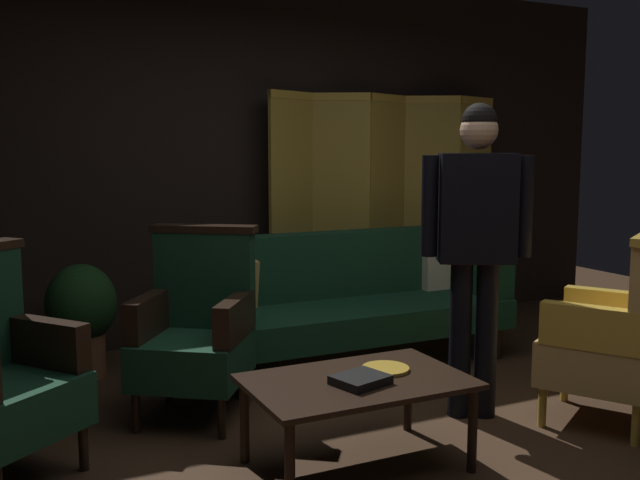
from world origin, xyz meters
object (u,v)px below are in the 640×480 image
at_px(potted_plant, 82,313).
at_px(armchair_gilt_accent, 614,335).
at_px(armchair_wing_left, 196,328).
at_px(standing_figure, 476,231).
at_px(velvet_couch, 351,296).
at_px(coffee_table, 357,389).
at_px(book_black_cloth, 360,380).
at_px(folding_screen, 387,208).
at_px(brass_tray, 385,369).

bearing_deg(potted_plant, armchair_gilt_accent, -40.21).
height_order(armchair_wing_left, potted_plant, armchair_wing_left).
height_order(armchair_wing_left, standing_figure, standing_figure).
height_order(velvet_couch, standing_figure, standing_figure).
xyz_separation_m(coffee_table, standing_figure, (0.88, 0.29, 0.65)).
height_order(armchair_gilt_accent, book_black_cloth, armchair_gilt_accent).
relative_size(folding_screen, armchair_wing_left, 2.03).
height_order(armchair_wing_left, book_black_cloth, armchair_wing_left).
xyz_separation_m(coffee_table, book_black_cloth, (-0.02, -0.07, 0.07)).
xyz_separation_m(standing_figure, book_black_cloth, (-0.90, -0.36, -0.59)).
distance_m(velvet_couch, book_black_cloth, 1.75).
distance_m(coffee_table, armchair_gilt_accent, 1.48).
relative_size(velvet_couch, coffee_table, 2.12).
bearing_deg(brass_tray, armchair_gilt_accent, -8.27).
distance_m(book_black_cloth, brass_tray, 0.24).
bearing_deg(brass_tray, standing_figure, 18.75).
bearing_deg(book_black_cloth, armchair_wing_left, 114.40).
distance_m(standing_figure, potted_plant, 2.54).
height_order(coffee_table, book_black_cloth, book_black_cloth).
height_order(velvet_couch, book_black_cloth, velvet_couch).
distance_m(folding_screen, brass_tray, 2.61).
relative_size(coffee_table, armchair_wing_left, 0.96).
distance_m(velvet_couch, armchair_gilt_accent, 1.78).
bearing_deg(standing_figure, coffee_table, -161.73).
xyz_separation_m(folding_screen, armchair_gilt_accent, (-0.02, -2.37, -0.50)).
relative_size(armchair_gilt_accent, standing_figure, 0.61).
xyz_separation_m(potted_plant, book_black_cloth, (0.94, -1.99, 0.02)).
bearing_deg(coffee_table, standing_figure, 18.27).
height_order(standing_figure, book_black_cloth, standing_figure).
bearing_deg(coffee_table, armchair_gilt_accent, -5.19).
xyz_separation_m(armchair_gilt_accent, brass_tray, (-1.29, 0.19, -0.06)).
relative_size(armchair_wing_left, potted_plant, 1.41).
bearing_deg(book_black_cloth, folding_screen, 56.77).
distance_m(armchair_wing_left, brass_tray, 1.12).
bearing_deg(velvet_couch, potted_plant, 166.22).
bearing_deg(armchair_wing_left, folding_screen, 33.05).
relative_size(velvet_couch, standing_figure, 1.25).
bearing_deg(velvet_couch, folding_screen, 45.61).
bearing_deg(folding_screen, standing_figure, -107.49).
distance_m(potted_plant, book_black_cloth, 2.20).
distance_m(folding_screen, velvet_couch, 1.17).
height_order(coffee_table, brass_tray, brass_tray).
height_order(standing_figure, brass_tray, standing_figure).
relative_size(folding_screen, potted_plant, 2.87).
bearing_deg(folding_screen, brass_tray, -120.93).
xyz_separation_m(armchair_gilt_accent, standing_figure, (-0.59, 0.42, 0.54)).
distance_m(armchair_wing_left, potted_plant, 1.08).
height_order(velvet_couch, coffee_table, velvet_couch).
bearing_deg(potted_plant, velvet_couch, -13.78).
relative_size(armchair_gilt_accent, potted_plant, 1.41).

